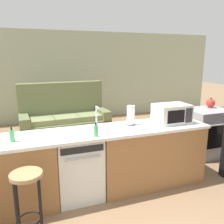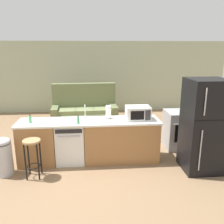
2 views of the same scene
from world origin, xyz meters
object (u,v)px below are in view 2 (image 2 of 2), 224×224
(paper_towel_roll, at_px, (108,112))
(trash_bin, at_px, (3,156))
(refrigerator, at_px, (204,126))
(soap_bottle, at_px, (78,120))
(bar_stool, at_px, (32,150))
(microwave, at_px, (138,113))
(stove_range, at_px, (181,129))
(dish_soap_bottle, at_px, (30,119))
(dishwasher, at_px, (71,143))
(kettle, at_px, (188,106))
(couch, at_px, (85,112))

(paper_towel_roll, height_order, trash_bin, paper_towel_roll)
(refrigerator, distance_m, soap_bottle, 2.43)
(paper_towel_roll, height_order, bar_stool, paper_towel_roll)
(microwave, bearing_deg, bar_stool, -163.93)
(stove_range, xyz_separation_m, microwave, (-1.18, -0.55, 0.59))
(dish_soap_bottle, xyz_separation_m, bar_stool, (0.13, -0.53, -0.44))
(dishwasher, relative_size, kettle, 4.10)
(microwave, height_order, couch, couch)
(soap_bottle, height_order, bar_stool, soap_bottle)
(trash_bin, bearing_deg, microwave, 9.58)
(soap_bottle, height_order, dish_soap_bottle, same)
(dish_soap_bottle, bearing_deg, kettle, 11.86)
(dishwasher, height_order, microwave, microwave)
(kettle, xyz_separation_m, couch, (-2.55, 1.94, -0.59))
(paper_towel_roll, height_order, soap_bottle, paper_towel_roll)
(dishwasher, distance_m, kettle, 2.91)
(dish_soap_bottle, bearing_deg, microwave, 1.65)
(dish_soap_bottle, relative_size, couch, 0.09)
(refrigerator, bearing_deg, stove_range, 89.99)
(dishwasher, bearing_deg, dish_soap_bottle, -175.22)
(soap_bottle, relative_size, kettle, 0.86)
(refrigerator, bearing_deg, couch, 126.92)
(microwave, height_order, bar_stool, microwave)
(kettle, height_order, trash_bin, kettle)
(bar_stool, height_order, couch, couch)
(bar_stool, bearing_deg, paper_towel_roll, 25.81)
(paper_towel_roll, relative_size, bar_stool, 0.38)
(kettle, bearing_deg, trash_bin, -164.26)
(dish_soap_bottle, height_order, kettle, kettle)
(trash_bin, bearing_deg, refrigerator, -1.50)
(stove_range, relative_size, kettle, 4.39)
(dishwasher, height_order, stove_range, stove_range)
(refrigerator, relative_size, microwave, 3.62)
(microwave, distance_m, trash_bin, 2.77)
(dishwasher, relative_size, microwave, 1.68)
(kettle, distance_m, bar_stool, 3.67)
(bar_stool, bearing_deg, refrigerator, 0.82)
(paper_towel_roll, xyz_separation_m, dish_soap_bottle, (-1.58, -0.17, -0.07))
(kettle, distance_m, trash_bin, 4.20)
(dishwasher, bearing_deg, paper_towel_roll, 7.43)
(dish_soap_bottle, bearing_deg, bar_stool, -76.62)
(stove_range, bearing_deg, soap_bottle, -162.43)
(bar_stool, bearing_deg, couch, 74.93)
(refrigerator, height_order, bar_stool, refrigerator)
(soap_bottle, bearing_deg, paper_towel_roll, 27.42)
(bar_stool, distance_m, trash_bin, 0.63)
(dishwasher, bearing_deg, stove_range, 11.91)
(soap_bottle, bearing_deg, trash_bin, -170.64)
(microwave, bearing_deg, dishwasher, 179.95)
(stove_range, height_order, refrigerator, refrigerator)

